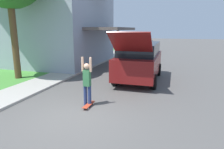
% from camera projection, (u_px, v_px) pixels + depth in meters
% --- Properties ---
extents(ground_plane, '(120.00, 120.00, 0.00)m').
position_uv_depth(ground_plane, '(75.00, 116.00, 6.67)').
color(ground_plane, '#54514F').
extents(lawn, '(10.00, 80.00, 0.08)m').
position_uv_depth(lawn, '(14.00, 69.00, 14.54)').
color(lawn, '#478E38').
rests_on(lawn, ground_plane).
extents(sidewalk, '(1.80, 80.00, 0.10)m').
position_uv_depth(sidewalk, '(68.00, 72.00, 13.28)').
color(sidewalk, '#ADA89E').
rests_on(sidewalk, ground_plane).
extents(house, '(12.63, 9.22, 8.35)m').
position_uv_depth(house, '(44.00, 10.00, 16.82)').
color(house, '#99A3B2').
rests_on(house, lawn).
extents(suv_parked, '(2.20, 5.58, 2.75)m').
position_uv_depth(suv_parked, '(140.00, 60.00, 11.20)').
color(suv_parked, maroon).
rests_on(suv_parked, ground_plane).
extents(car_down_street, '(1.92, 4.58, 1.32)m').
position_uv_depth(car_down_street, '(146.00, 46.00, 27.16)').
color(car_down_street, navy).
rests_on(car_down_street, ground_plane).
extents(skateboarder, '(0.41, 0.22, 1.86)m').
position_uv_depth(skateboarder, '(87.00, 81.00, 7.39)').
color(skateboarder, navy).
rests_on(skateboarder, ground_plane).
extents(skateboard, '(0.21, 0.81, 0.10)m').
position_uv_depth(skateboard, '(89.00, 105.00, 7.47)').
color(skateboard, '#B73D23').
rests_on(skateboard, ground_plane).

